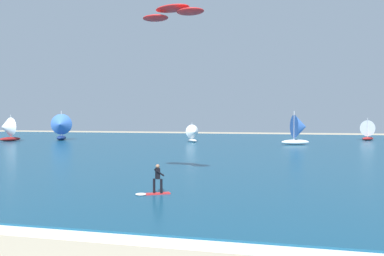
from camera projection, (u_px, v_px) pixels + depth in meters
ocean at (252, 147)px, 58.05m from camera, size 160.00×90.00×0.10m
shoreline_foam at (80, 233)px, 14.75m from camera, size 106.88×1.81×0.01m
kitesurfer at (154, 183)px, 21.72m from camera, size 1.98×1.46×1.67m
kite at (172, 12)px, 25.20m from camera, size 4.89×3.08×0.71m
sailboat_mid_left at (369, 130)px, 73.66m from camera, size 3.64×3.83×4.26m
sailboat_heeled_over at (193, 133)px, 68.08m from camera, size 2.94×3.07×3.43m
sailboat_center_horizon at (299, 129)px, 61.28m from camera, size 4.74×4.20×5.33m
sailboat_far_left at (61, 127)px, 73.92m from camera, size 4.46×4.98×5.61m
sailboat_near_shore at (7, 129)px, 70.31m from camera, size 3.83×4.31×4.85m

